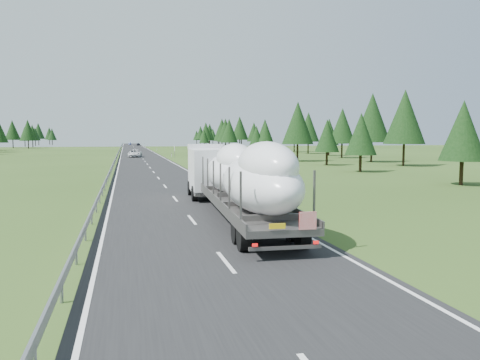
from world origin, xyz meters
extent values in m
plane|color=#2A4416|center=(0.00, 0.00, 0.00)|extent=(400.00, 400.00, 0.00)
cube|color=black|center=(0.00, 100.00, 0.01)|extent=(10.00, 400.00, 0.02)
cube|color=slate|center=(-5.30, 100.00, 0.60)|extent=(0.08, 400.00, 0.32)
cylinder|color=slate|center=(-5.30, 0.00, 0.30)|extent=(0.10, 0.10, 0.60)
cube|color=silver|center=(6.50, 30.00, 0.50)|extent=(0.12, 0.07, 1.00)
cube|color=black|center=(6.50, 30.00, 0.82)|extent=(0.13, 0.08, 0.12)
cube|color=silver|center=(6.50, 80.00, 0.50)|extent=(0.12, 0.07, 1.00)
cube|color=black|center=(6.50, 80.00, 0.82)|extent=(0.13, 0.08, 0.12)
cube|color=silver|center=(6.50, 130.00, 0.50)|extent=(0.12, 0.07, 1.00)
cube|color=black|center=(6.50, 130.00, 0.82)|extent=(0.13, 0.08, 0.12)
cube|color=silver|center=(6.50, 180.00, 0.50)|extent=(0.12, 0.07, 1.00)
cube|color=black|center=(6.50, 180.00, 0.82)|extent=(0.13, 0.08, 0.12)
cube|color=silver|center=(6.50, 230.00, 0.50)|extent=(0.12, 0.07, 1.00)
cube|color=black|center=(6.50, 230.00, 0.82)|extent=(0.13, 0.08, 0.12)
cube|color=silver|center=(6.50, 280.00, 0.50)|extent=(0.12, 0.07, 1.00)
cube|color=black|center=(6.50, 280.00, 0.82)|extent=(0.13, 0.08, 0.12)
cube|color=silver|center=(6.50, 330.00, 0.50)|extent=(0.12, 0.07, 1.00)
cube|color=black|center=(6.50, 330.00, 0.82)|extent=(0.13, 0.08, 0.12)
cylinder|color=slate|center=(7.20, 80.00, 1.00)|extent=(0.08, 0.08, 2.00)
cube|color=silver|center=(7.20, 80.00, 2.00)|extent=(0.05, 0.90, 1.20)
cylinder|color=black|center=(39.10, 40.00, 2.04)|extent=(0.36, 0.36, 4.08)
cone|color=black|center=(39.10, 40.00, 7.71)|extent=(6.35, 6.35, 8.50)
cylinder|color=black|center=(40.03, 51.59, 2.12)|extent=(0.36, 0.36, 4.25)
cone|color=black|center=(40.03, 51.59, 8.03)|extent=(6.61, 6.61, 8.85)
cylinder|color=black|center=(42.33, 68.29, 1.84)|extent=(0.36, 0.36, 3.68)
cone|color=black|center=(42.33, 68.29, 6.96)|extent=(5.73, 5.73, 7.67)
cylinder|color=black|center=(44.74, 80.35, 1.54)|extent=(0.36, 0.36, 3.08)
cone|color=black|center=(44.74, 80.35, 5.81)|extent=(4.79, 4.79, 6.41)
cylinder|color=black|center=(44.91, 94.08, 1.92)|extent=(0.36, 0.36, 3.84)
cone|color=black|center=(44.91, 94.08, 7.25)|extent=(5.97, 5.97, 7.99)
cylinder|color=black|center=(45.91, 107.60, 2.09)|extent=(0.36, 0.36, 4.17)
cone|color=black|center=(45.91, 107.60, 7.88)|extent=(6.49, 6.49, 8.70)
cylinder|color=black|center=(42.05, 125.30, 1.79)|extent=(0.36, 0.36, 3.58)
cone|color=black|center=(42.05, 125.30, 6.77)|extent=(5.57, 5.57, 7.46)
cylinder|color=black|center=(41.99, 139.02, 1.68)|extent=(0.36, 0.36, 3.37)
cone|color=black|center=(41.99, 139.02, 6.36)|extent=(5.24, 5.24, 7.02)
cylinder|color=black|center=(39.30, 149.82, 2.11)|extent=(0.36, 0.36, 4.22)
cone|color=black|center=(39.30, 149.82, 7.97)|extent=(6.56, 6.56, 8.79)
cylinder|color=black|center=(44.42, 168.13, 1.99)|extent=(0.36, 0.36, 3.99)
cone|color=black|center=(44.42, 168.13, 7.53)|extent=(6.20, 6.20, 8.31)
cylinder|color=black|center=(47.81, 181.15, 1.86)|extent=(0.36, 0.36, 3.72)
cone|color=black|center=(47.81, 181.15, 7.03)|extent=(5.79, 5.79, 7.75)
cylinder|color=black|center=(39.58, 193.96, 1.51)|extent=(0.36, 0.36, 3.01)
cone|color=black|center=(39.58, 193.96, 5.69)|extent=(4.69, 4.69, 6.28)
cylinder|color=black|center=(43.16, 209.74, 1.77)|extent=(0.36, 0.36, 3.54)
cone|color=black|center=(43.16, 209.74, 6.68)|extent=(5.50, 5.50, 7.37)
cylinder|color=black|center=(42.53, 224.17, 1.56)|extent=(0.36, 0.36, 3.12)
cone|color=black|center=(42.53, 224.17, 5.89)|extent=(4.85, 4.85, 6.49)
cylinder|color=black|center=(43.43, 238.78, 2.08)|extent=(0.36, 0.36, 4.15)
cone|color=black|center=(43.43, 238.78, 7.84)|extent=(6.46, 6.46, 8.65)
cylinder|color=black|center=(39.58, 247.96, 1.87)|extent=(0.36, 0.36, 3.74)
cone|color=black|center=(39.58, 247.96, 7.07)|extent=(5.82, 5.82, 7.80)
cylinder|color=black|center=(39.54, 263.45, 1.44)|extent=(0.36, 0.36, 2.88)
cone|color=black|center=(39.54, 263.45, 5.45)|extent=(4.49, 4.49, 6.01)
cylinder|color=black|center=(27.49, 12.57, 1.37)|extent=(0.36, 0.36, 2.74)
cone|color=black|center=(27.49, 12.57, 5.18)|extent=(4.26, 4.26, 5.71)
cylinder|color=black|center=(26.34, 30.13, 1.32)|extent=(0.36, 0.36, 2.63)
cone|color=black|center=(26.34, 30.13, 4.97)|extent=(4.09, 4.09, 5.48)
cylinder|color=black|center=(28.10, 44.56, 1.26)|extent=(0.36, 0.36, 2.52)
cone|color=black|center=(28.10, 44.56, 4.77)|extent=(3.92, 3.92, 5.26)
cylinder|color=black|center=(27.87, 57.25, 1.90)|extent=(0.36, 0.36, 3.79)
cone|color=black|center=(27.87, 57.25, 7.17)|extent=(5.90, 5.90, 7.91)
cylinder|color=black|center=(27.80, 77.47, 1.36)|extent=(0.36, 0.36, 2.71)
cone|color=black|center=(27.80, 77.47, 5.13)|extent=(4.22, 4.22, 5.65)
cylinder|color=black|center=(29.73, 92.12, 1.27)|extent=(0.36, 0.36, 2.54)
cone|color=black|center=(29.73, 92.12, 4.79)|extent=(3.94, 3.94, 5.28)
cylinder|color=black|center=(26.40, 110.13, 1.69)|extent=(0.36, 0.36, 3.38)
cone|color=black|center=(26.40, 110.13, 6.39)|extent=(5.26, 5.26, 7.05)
cylinder|color=black|center=(27.85, 122.12, 1.78)|extent=(0.36, 0.36, 3.56)
cone|color=black|center=(27.85, 122.12, 6.73)|extent=(5.54, 5.54, 7.42)
cylinder|color=black|center=(29.87, 137.65, 1.88)|extent=(0.36, 0.36, 3.77)
cone|color=black|center=(29.87, 137.65, 7.11)|extent=(5.86, 5.86, 7.85)
cylinder|color=black|center=(26.14, 153.71, 1.27)|extent=(0.36, 0.36, 2.54)
cone|color=black|center=(26.14, 153.71, 4.80)|extent=(3.95, 3.95, 5.29)
cylinder|color=black|center=(29.74, 170.94, 1.83)|extent=(0.36, 0.36, 3.66)
cone|color=black|center=(29.74, 170.94, 6.91)|extent=(5.69, 5.69, 7.62)
cylinder|color=black|center=(33.87, 186.65, 1.66)|extent=(0.36, 0.36, 3.31)
cone|color=black|center=(33.87, 186.65, 6.26)|extent=(5.16, 5.16, 6.90)
cylinder|color=black|center=(-39.59, 168.13, 1.90)|extent=(0.36, 0.36, 3.79)
cone|color=black|center=(-39.59, 168.13, 7.16)|extent=(5.90, 5.90, 7.90)
cylinder|color=black|center=(-47.82, 181.15, 1.94)|extent=(0.36, 0.36, 3.87)
cone|color=black|center=(-47.82, 181.15, 7.32)|extent=(6.02, 6.02, 8.07)
cylinder|color=black|center=(-42.63, 193.96, 1.69)|extent=(0.36, 0.36, 3.37)
cone|color=black|center=(-42.63, 193.96, 6.37)|extent=(5.25, 5.25, 7.03)
cylinder|color=black|center=(-48.80, 209.74, 1.56)|extent=(0.36, 0.36, 3.12)
cone|color=black|center=(-48.80, 209.74, 5.89)|extent=(4.85, 4.85, 6.50)
cylinder|color=black|center=(-46.79, 224.17, 1.58)|extent=(0.36, 0.36, 3.17)
cone|color=black|center=(-46.79, 224.17, 5.98)|extent=(4.93, 4.93, 6.60)
cylinder|color=black|center=(-47.68, 238.78, 2.02)|extent=(0.36, 0.36, 4.04)
cone|color=black|center=(-47.68, 238.78, 7.63)|extent=(6.28, 6.28, 8.42)
cylinder|color=black|center=(-42.32, 247.96, 1.57)|extent=(0.36, 0.36, 3.14)
cone|color=black|center=(-42.32, 247.96, 5.94)|extent=(4.89, 4.89, 6.55)
cylinder|color=black|center=(-45.95, 263.45, 1.72)|extent=(0.36, 0.36, 3.45)
cone|color=black|center=(-45.95, 263.45, 6.51)|extent=(5.36, 5.36, 7.18)
cube|color=white|center=(2.60, 9.00, 2.11)|extent=(3.07, 5.70, 3.12)
cube|color=black|center=(2.60, 11.84, 2.67)|extent=(2.56, 0.22, 1.56)
cube|color=white|center=(2.60, 11.45, 3.84)|extent=(2.85, 1.48, 0.33)
cube|color=#595654|center=(2.60, 7.88, 0.61)|extent=(2.95, 3.48, 0.28)
cylinder|color=black|center=(1.32, 11.00, 0.56)|extent=(0.45, 1.13, 1.11)
cylinder|color=black|center=(3.88, 11.00, 0.56)|extent=(0.45, 1.13, 1.11)
cylinder|color=black|center=(1.32, 7.44, 0.56)|extent=(0.45, 1.13, 1.11)
cylinder|color=black|center=(3.88, 7.44, 0.56)|extent=(0.45, 1.13, 1.11)
cube|color=#595654|center=(2.60, -1.58, 1.02)|extent=(3.82, 15.72, 0.29)
cube|color=#595654|center=(1.12, -1.58, 1.30)|extent=(0.89, 15.56, 0.27)
cube|color=#595654|center=(4.08, -1.58, 1.30)|extent=(0.89, 15.56, 0.27)
cube|color=#595654|center=(1.12, -8.25, 2.23)|extent=(0.08, 0.08, 2.11)
cube|color=#595654|center=(4.08, -8.25, 2.23)|extent=(0.08, 0.08, 2.11)
cube|color=#595654|center=(1.12, -5.58, 2.23)|extent=(0.08, 0.08, 2.11)
cube|color=#595654|center=(4.08, -5.58, 2.23)|extent=(0.08, 0.08, 2.11)
cube|color=#595654|center=(1.12, -2.91, 2.23)|extent=(0.08, 0.08, 2.11)
cube|color=#595654|center=(4.08, -2.91, 2.23)|extent=(0.08, 0.08, 2.11)
cube|color=#595654|center=(1.12, -0.24, 2.23)|extent=(0.08, 0.08, 2.11)
cube|color=#595654|center=(4.08, -0.24, 2.23)|extent=(0.08, 0.08, 2.11)
cube|color=#595654|center=(1.12, 2.43, 2.23)|extent=(0.08, 0.08, 2.11)
cube|color=#595654|center=(4.08, 2.43, 2.23)|extent=(0.08, 0.08, 2.11)
cube|color=#595654|center=(1.12, 5.10, 2.23)|extent=(0.08, 0.08, 2.11)
cube|color=#595654|center=(4.08, 5.10, 2.23)|extent=(0.08, 0.08, 2.11)
cylinder|color=black|center=(1.38, -7.59, 0.56)|extent=(0.50, 1.13, 1.11)
cylinder|color=black|center=(3.82, -7.59, 0.56)|extent=(0.50, 1.13, 1.11)
cylinder|color=black|center=(1.38, -6.25, 0.56)|extent=(0.50, 1.13, 1.11)
cylinder|color=black|center=(3.82, -6.25, 0.56)|extent=(0.50, 1.13, 1.11)
cube|color=#595654|center=(2.60, -9.31, 0.50)|extent=(2.79, 0.28, 0.13)
cube|color=red|center=(3.43, -9.39, 1.50)|extent=(0.67, 0.08, 0.67)
cube|color=yellow|center=(2.27, -9.39, 1.34)|extent=(0.61, 0.08, 0.20)
cube|color=red|center=(1.43, -9.39, 0.67)|extent=(0.20, 0.08, 0.11)
cube|color=red|center=(3.77, -9.39, 0.67)|extent=(0.20, 0.08, 0.11)
ellipsoid|color=white|center=(2.60, -5.14, 2.46)|extent=(3.38, 8.54, 2.59)
ellipsoid|color=white|center=(2.60, -6.19, 3.37)|extent=(2.51, 5.43, 2.07)
ellipsoid|color=white|center=(2.60, 2.43, 2.39)|extent=(3.20, 7.65, 2.44)
ellipsoid|color=white|center=(2.60, 1.49, 3.24)|extent=(2.38, 4.86, 1.95)
imported|color=silver|center=(-1.45, 82.24, 0.85)|extent=(3.32, 6.33, 1.70)
imported|color=black|center=(3.03, 223.01, 0.71)|extent=(1.82, 4.20, 1.41)
imported|color=#1B264C|center=(-1.11, 242.50, 0.66)|extent=(1.55, 4.07, 1.32)
camera|label=1|loc=(-3.49, -25.42, 4.60)|focal=35.00mm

